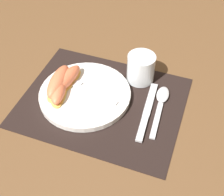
# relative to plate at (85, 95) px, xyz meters

# --- Properties ---
(ground_plane) EXTENTS (3.00, 3.00, 0.00)m
(ground_plane) POSITION_rel_plate_xyz_m (0.05, 0.00, -0.01)
(ground_plane) COLOR brown
(placemat) EXTENTS (0.43, 0.34, 0.00)m
(placemat) POSITION_rel_plate_xyz_m (0.05, 0.00, -0.01)
(placemat) COLOR black
(placemat) RESTS_ON ground_plane
(plate) EXTENTS (0.25, 0.25, 0.02)m
(plate) POSITION_rel_plate_xyz_m (0.00, 0.00, 0.00)
(plate) COLOR white
(plate) RESTS_ON placemat
(juice_glass) EXTENTS (0.08, 0.08, 0.08)m
(juice_glass) POSITION_rel_plate_xyz_m (0.12, 0.12, 0.03)
(juice_glass) COLOR silver
(juice_glass) RESTS_ON placemat
(knife) EXTENTS (0.03, 0.21, 0.01)m
(knife) POSITION_rel_plate_xyz_m (0.18, 0.00, -0.01)
(knife) COLOR silver
(knife) RESTS_ON placemat
(spoon) EXTENTS (0.04, 0.18, 0.01)m
(spoon) POSITION_rel_plate_xyz_m (0.20, 0.05, -0.00)
(spoon) COLOR silver
(spoon) RESTS_ON placemat
(fork) EXTENTS (0.19, 0.06, 0.00)m
(fork) POSITION_rel_plate_xyz_m (-0.01, 0.02, 0.01)
(fork) COLOR silver
(fork) RESTS_ON plate
(citrus_wedge_0) EXTENTS (0.06, 0.14, 0.04)m
(citrus_wedge_0) POSITION_rel_plate_xyz_m (-0.06, 0.01, 0.02)
(citrus_wedge_0) COLOR #F7C656
(citrus_wedge_0) RESTS_ON plate
(citrus_wedge_1) EXTENTS (0.06, 0.14, 0.04)m
(citrus_wedge_1) POSITION_rel_plate_xyz_m (-0.07, -0.00, 0.03)
(citrus_wedge_1) COLOR #F7C656
(citrus_wedge_1) RESTS_ON plate
(citrus_wedge_2) EXTENTS (0.08, 0.12, 0.03)m
(citrus_wedge_2) POSITION_rel_plate_xyz_m (-0.06, -0.03, 0.02)
(citrus_wedge_2) COLOR #F7C656
(citrus_wedge_2) RESTS_ON plate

